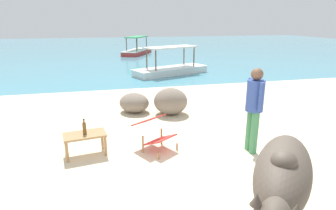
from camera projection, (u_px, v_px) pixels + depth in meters
The scene contains 11 objects.
sand_beach at pixel (204, 200), 4.04m from camera, with size 18.00×14.00×0.04m, color beige.
water_surface at pixel (115, 50), 24.54m from camera, with size 60.00×36.00×0.03m, color teal.
cow at pixel (282, 175), 3.18m from camera, with size 1.63×1.88×1.17m.
low_bench_table at pixel (85, 137), 5.27m from camera, with size 0.82×0.55×0.42m.
bottle at pixel (84, 128), 5.20m from camera, with size 0.07×0.07×0.30m.
deck_chair_far at pixel (154, 131), 5.50m from camera, with size 0.88×0.93×0.68m.
person_standing at pixel (254, 104), 5.25m from camera, with size 0.32×0.51×1.62m.
shore_rock_large at pixel (171, 101), 7.60m from camera, with size 0.90×0.83×0.71m, color gray.
shore_rock_medium at pixel (134, 103), 7.79m from camera, with size 0.85×0.75×0.53m, color gray.
boat_white at pixel (171, 68), 13.38m from camera, with size 3.84×2.42×1.29m.
boat_red at pixel (137, 50), 21.28m from camera, with size 2.74×3.79×1.29m.
Camera 1 is at (-1.31, -3.26, 2.48)m, focal length 30.38 mm.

